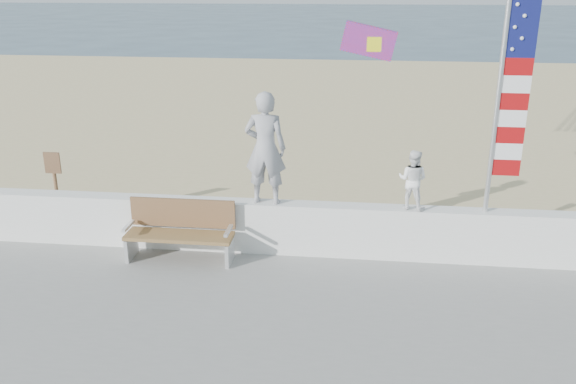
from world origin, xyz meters
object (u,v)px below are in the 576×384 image
(bench, at_px, (181,230))
(flag, at_px, (507,95))
(child, at_px, (413,180))
(adult, at_px, (265,148))

(bench, bearing_deg, flag, 5.05)
(child, height_order, bench, child)
(adult, distance_m, bench, 1.98)
(child, distance_m, flag, 1.94)
(adult, relative_size, bench, 1.05)
(bench, bearing_deg, adult, 18.17)
(flag, bearing_deg, bench, -174.95)
(adult, distance_m, flag, 3.87)
(adult, height_order, bench, adult)
(adult, bearing_deg, flag, -177.85)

